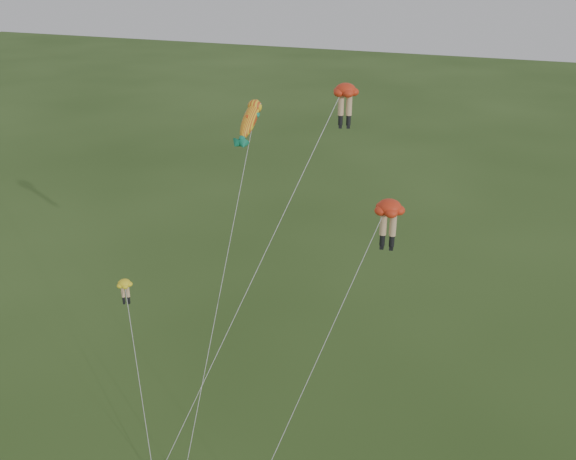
% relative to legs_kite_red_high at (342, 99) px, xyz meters
% --- Properties ---
extents(legs_kite_red_high, '(7.65, 13.07, 19.93)m').
position_rel_legs_kite_red_high_xyz_m(legs_kite_red_high, '(0.00, 0.00, 0.00)').
color(legs_kite_red_high, red).
rests_on(legs_kite_red_high, ground).
extents(legs_kite_red_mid, '(5.65, 9.16, 14.84)m').
position_rel_legs_kite_red_high_xyz_m(legs_kite_red_mid, '(3.52, -3.33, -4.99)').
color(legs_kite_red_mid, red).
rests_on(legs_kite_red_mid, ground).
extents(legs_kite_yellow, '(4.53, 5.45, 9.08)m').
position_rel_legs_kite_red_high_xyz_m(legs_kite_yellow, '(-10.79, -6.61, -10.76)').
color(legs_kite_yellow, yellow).
rests_on(legs_kite_yellow, ground).
extents(fish_kite, '(1.15, 13.18, 18.65)m').
position_rel_legs_kite_red_high_xyz_m(fish_kite, '(-5.67, 0.23, -1.77)').
color(fish_kite, yellow).
rests_on(fish_kite, ground).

